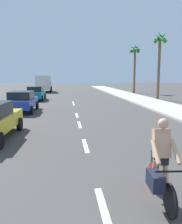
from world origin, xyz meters
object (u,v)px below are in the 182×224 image
at_px(cyclist, 160,166).
at_px(delivery_truck, 44,83).
at_px(parked_car_blue, 22,101).
at_px(parked_car_teal, 36,93).
at_px(palm_tree_far, 160,47).
at_px(palm_tree_distant, 135,55).

relative_size(cyclist, delivery_truck, 0.29).
bearing_deg(parked_car_blue, parked_car_teal, 91.51).
height_order(parked_car_teal, delivery_truck, delivery_truck).
bearing_deg(parked_car_teal, delivery_truck, 92.60).
height_order(parked_car_blue, palm_tree_far, palm_tree_far).
bearing_deg(parked_car_blue, palm_tree_distant, 53.79).
height_order(parked_car_teal, palm_tree_far, palm_tree_far).
relative_size(parked_car_blue, parked_car_teal, 1.03).
height_order(delivery_truck, palm_tree_distant, palm_tree_distant).
distance_m(cyclist, palm_tree_far, 23.55).
bearing_deg(palm_tree_distant, delivery_truck, 163.26).
distance_m(cyclist, parked_car_blue, 14.47).
height_order(parked_car_blue, palm_tree_distant, palm_tree_distant).
distance_m(cyclist, delivery_truck, 37.20).
bearing_deg(parked_car_teal, cyclist, -75.71).
bearing_deg(cyclist, delivery_truck, -77.26).
height_order(parked_car_blue, parked_car_teal, same).
bearing_deg(parked_car_blue, palm_tree_far, 30.48).
height_order(cyclist, palm_tree_far, palm_tree_far).
bearing_deg(delivery_truck, cyclist, -83.06).
height_order(parked_car_blue, delivery_truck, delivery_truck).
xyz_separation_m(parked_car_blue, delivery_truck, (-0.50, 23.26, 0.66)).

